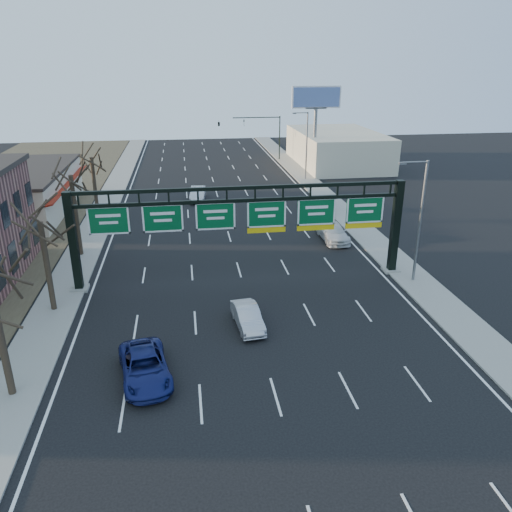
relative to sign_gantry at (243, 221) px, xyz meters
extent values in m
plane|color=black|center=(-0.16, -8.00, -4.63)|extent=(160.00, 160.00, 0.00)
cube|color=gray|center=(-12.96, 12.00, -4.57)|extent=(3.00, 120.00, 0.12)
cube|color=gray|center=(12.64, 12.00, -4.57)|extent=(3.00, 120.00, 0.12)
cube|color=white|center=(-0.16, 12.00, -4.62)|extent=(21.60, 120.00, 0.01)
cube|color=black|center=(-11.86, 0.00, -1.03)|extent=(0.55, 0.55, 7.20)
cube|color=gray|center=(-11.86, 0.00, -4.53)|extent=(1.20, 1.20, 0.20)
cube|color=black|center=(11.54, 0.00, -1.03)|extent=(0.55, 0.55, 7.20)
cube|color=gray|center=(11.54, 0.00, -4.53)|extent=(1.20, 1.20, 0.20)
cube|color=black|center=(-0.16, 0.00, 2.42)|extent=(23.40, 0.25, 0.25)
cube|color=black|center=(-0.16, 0.00, 1.52)|extent=(23.40, 0.25, 0.25)
cube|color=#054F26|center=(-9.33, 0.00, 0.47)|extent=(2.80, 0.10, 2.00)
cube|color=#054F26|center=(-5.66, 0.00, 0.47)|extent=(2.80, 0.10, 2.00)
cube|color=#054F26|center=(-1.99, 0.00, 0.47)|extent=(2.80, 0.10, 2.00)
cube|color=#054F26|center=(1.67, 0.00, 0.47)|extent=(2.80, 0.10, 2.00)
cube|color=yellow|center=(1.67, 0.00, -0.75)|extent=(2.80, 0.10, 0.40)
cube|color=#054F26|center=(5.34, 0.00, 0.47)|extent=(2.80, 0.10, 2.00)
cube|color=yellow|center=(5.34, 0.00, -0.75)|extent=(2.80, 0.10, 0.40)
cube|color=#054F26|center=(9.01, 0.00, 0.47)|extent=(2.80, 0.10, 2.00)
cube|color=yellow|center=(9.01, 0.00, -0.75)|extent=(2.80, 0.10, 0.40)
cube|color=#BFB89F|center=(-21.66, 21.00, -2.43)|extent=(10.00, 18.00, 4.40)
cube|color=#332B26|center=(-21.66, 21.00, -0.08)|extent=(10.40, 18.40, 0.30)
cube|color=maroon|center=(-16.56, 21.00, -1.63)|extent=(1.20, 18.00, 0.40)
cube|color=#BFB89F|center=(19.84, 42.00, -2.13)|extent=(12.00, 20.00, 5.00)
cylinder|color=black|center=(-12.96, -12.00, -1.28)|extent=(0.36, 0.36, 6.46)
cylinder|color=black|center=(-12.96, -3.00, -1.47)|extent=(0.36, 0.36, 6.08)
cylinder|color=black|center=(-12.96, 7.00, -1.09)|extent=(0.36, 0.36, 6.84)
cylinder|color=black|center=(-12.96, 17.00, -1.28)|extent=(0.36, 0.36, 6.46)
cylinder|color=slate|center=(12.44, -2.00, -0.01)|extent=(0.20, 0.20, 9.00)
cylinder|color=slate|center=(11.54, -2.00, 4.39)|extent=(1.80, 0.12, 0.12)
cube|color=slate|center=(10.64, -2.00, 4.34)|extent=(0.50, 0.22, 0.15)
cylinder|color=slate|center=(12.44, 32.00, -0.01)|extent=(0.20, 0.20, 9.00)
cylinder|color=slate|center=(11.54, 32.00, 4.39)|extent=(1.80, 0.12, 0.12)
cube|color=slate|center=(10.64, 32.00, 4.34)|extent=(0.50, 0.22, 0.15)
cylinder|color=slate|center=(14.84, 37.00, -0.13)|extent=(0.50, 0.50, 9.00)
cube|color=slate|center=(14.84, 37.00, 4.37)|extent=(3.00, 0.30, 0.20)
cube|color=white|center=(14.84, 37.00, 5.87)|extent=(7.00, 0.30, 3.00)
cube|color=#556CAB|center=(14.84, 36.80, 5.87)|extent=(6.60, 0.05, 2.60)
cylinder|color=black|center=(11.64, 47.00, -1.13)|extent=(0.18, 0.18, 7.00)
cylinder|color=black|center=(7.84, 47.00, 2.17)|extent=(7.60, 0.14, 0.14)
imported|color=black|center=(5.84, 47.00, 1.37)|extent=(0.20, 0.20, 1.00)
imported|color=black|center=(1.84, 47.00, 1.37)|extent=(0.54, 0.54, 1.62)
imported|color=navy|center=(-6.55, -11.59, -3.92)|extent=(3.23, 5.46, 1.42)
imported|color=#B3B3B8|center=(-0.64, -6.99, -3.97)|extent=(1.83, 4.15, 1.32)
imported|color=silver|center=(9.10, 7.69, -3.88)|extent=(2.15, 5.21, 1.51)
imported|color=#3E4143|center=(10.34, 16.96, -3.84)|extent=(2.02, 4.70, 1.58)
imported|color=#BCBCC1|center=(-2.54, 23.31, -3.85)|extent=(2.16, 4.89, 1.56)
camera|label=1|loc=(-4.04, -33.85, 10.75)|focal=35.00mm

